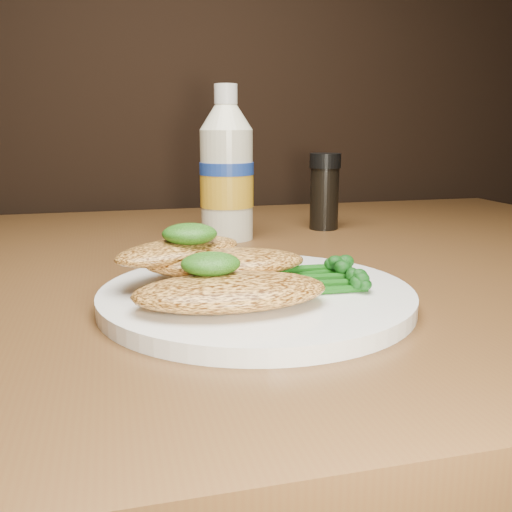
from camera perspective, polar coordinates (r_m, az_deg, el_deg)
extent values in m
cylinder|color=white|center=(0.47, 0.05, -4.05)|extent=(0.26, 0.26, 0.01)
ellipsoid|color=#EEA74B|center=(0.42, -2.56, -3.56)|extent=(0.15, 0.08, 0.02)
ellipsoid|color=#EEA74B|center=(0.47, -3.08, -0.62)|extent=(0.14, 0.08, 0.02)
ellipsoid|color=#EEA74B|center=(0.49, -7.66, 0.52)|extent=(0.14, 0.11, 0.02)
ellipsoid|color=#123407|center=(0.43, -4.58, -0.79)|extent=(0.05, 0.04, 0.02)
ellipsoid|color=#123407|center=(0.48, -6.67, 2.22)|extent=(0.05, 0.05, 0.02)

